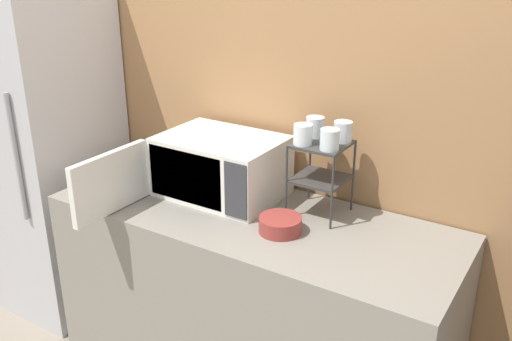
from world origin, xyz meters
The scene contains 10 objects.
wall_back centered at (0.00, 0.74, 1.30)m, with size 8.00×0.06×2.60m.
counter centered at (0.00, 0.35, 0.46)m, with size 1.83×0.70×0.92m.
microwave centered at (-0.25, 0.44, 1.06)m, with size 0.59×0.83×0.28m.
dish_rack centered at (0.24, 0.52, 1.15)m, with size 0.22×0.23×0.33m.
glass_front_left centered at (0.18, 0.46, 1.29)m, with size 0.08×0.08×0.09m.
glass_back_right centered at (0.31, 0.59, 1.29)m, with size 0.08×0.08×0.09m.
glass_front_right centered at (0.30, 0.46, 1.29)m, with size 0.08×0.08×0.09m.
glass_back_left centered at (0.18, 0.58, 1.29)m, with size 0.08×0.08×0.09m.
bowl centered at (0.19, 0.28, 0.95)m, with size 0.18×0.18×0.07m.
refrigerator centered at (-1.36, 0.38, 0.95)m, with size 0.62×0.66×1.89m.
Camera 1 is at (1.21, -1.54, 2.03)m, focal length 40.00 mm.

